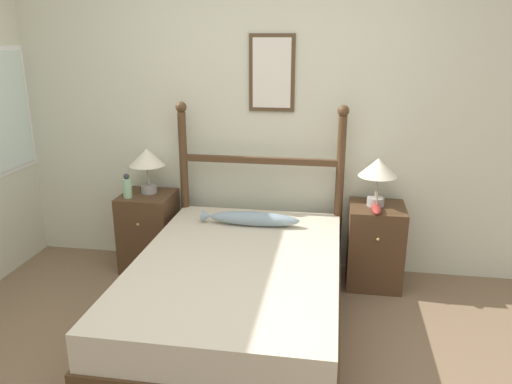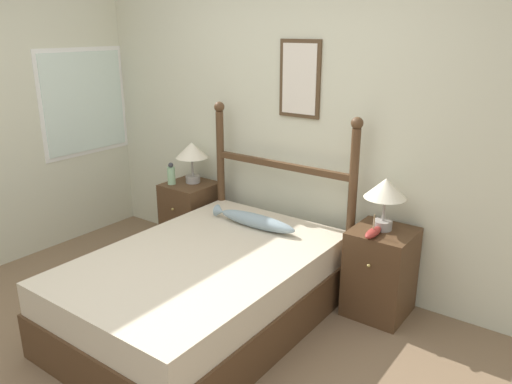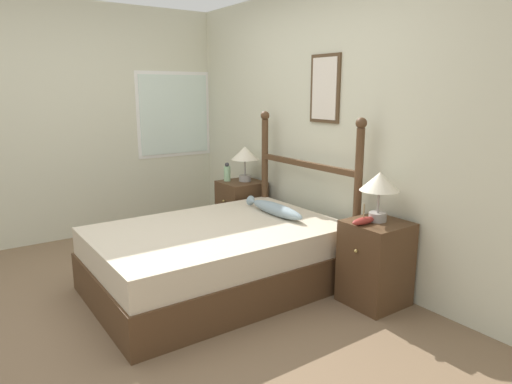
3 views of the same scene
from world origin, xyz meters
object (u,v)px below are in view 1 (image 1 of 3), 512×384
(table_lamp_left, at_px, (147,160))
(fish_pillow, at_px, (251,219))
(nightstand_left, at_px, (149,231))
(nightstand_right, at_px, (375,245))
(table_lamp_right, at_px, (378,170))
(bottle, at_px, (127,187))
(bed, at_px, (237,296))
(model_boat, at_px, (376,209))

(table_lamp_left, relative_size, fish_pillow, 0.50)
(nightstand_left, xyz_separation_m, nightstand_right, (1.88, 0.00, 0.00))
(fish_pillow, bearing_deg, table_lamp_right, 15.76)
(nightstand_right, bearing_deg, nightstand_left, 180.00)
(table_lamp_right, relative_size, bottle, 1.87)
(table_lamp_right, distance_m, fish_pillow, 1.03)
(bed, bearing_deg, nightstand_right, 42.58)
(table_lamp_right, xyz_separation_m, bottle, (-1.98, -0.12, -0.19))
(bed, height_order, bottle, bottle)
(fish_pillow, bearing_deg, bottle, 172.22)
(nightstand_left, bearing_deg, bottle, -138.42)
(table_lamp_right, bearing_deg, nightstand_right, -38.60)
(nightstand_left, distance_m, table_lamp_left, 0.61)
(bed, distance_m, nightstand_right, 1.28)
(table_lamp_left, relative_size, table_lamp_right, 1.00)
(nightstand_right, bearing_deg, model_boat, -99.13)
(nightstand_right, distance_m, model_boat, 0.38)
(nightstand_left, distance_m, table_lamp_right, 1.96)
(bed, bearing_deg, bottle, 144.39)
(nightstand_right, xyz_separation_m, table_lamp_left, (-1.88, 0.05, 0.61))
(bottle, bearing_deg, model_boat, -0.93)
(table_lamp_left, height_order, bottle, table_lamp_left)
(bed, distance_m, table_lamp_right, 1.44)
(table_lamp_left, distance_m, bottle, 0.27)
(table_lamp_left, xyz_separation_m, model_boat, (1.86, -0.18, -0.26))
(table_lamp_left, relative_size, bottle, 1.87)
(bed, relative_size, nightstand_right, 3.03)
(nightstand_left, relative_size, fish_pillow, 0.87)
(nightstand_left, height_order, fish_pillow, nightstand_left)
(nightstand_right, height_order, model_boat, model_boat)
(bed, height_order, fish_pillow, fish_pillow)
(nightstand_right, distance_m, table_lamp_right, 0.61)
(table_lamp_left, bearing_deg, model_boat, -5.66)
(bed, height_order, table_lamp_left, table_lamp_left)
(bed, xyz_separation_m, bottle, (-1.06, 0.76, 0.48))
(bed, height_order, table_lamp_right, table_lamp_right)
(nightstand_right, xyz_separation_m, model_boat, (-0.02, -0.14, 0.36))
(table_lamp_right, relative_size, fish_pillow, 0.50)
(nightstand_left, xyz_separation_m, bottle, (-0.12, -0.11, 0.42))
(model_boat, bearing_deg, bottle, 179.07)
(nightstand_right, distance_m, table_lamp_left, 1.98)
(nightstand_left, relative_size, nightstand_right, 1.00)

